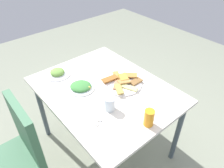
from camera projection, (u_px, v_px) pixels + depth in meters
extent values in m
plane|color=gray|center=(106.00, 144.00, 2.15)|extent=(6.00, 6.00, 0.00)
cube|color=silver|center=(105.00, 90.00, 1.71)|extent=(1.13, 0.89, 0.02)
cylinder|color=#434F58|center=(178.00, 133.00, 1.82)|extent=(0.04, 0.04, 0.70)
cylinder|color=#434F58|center=(104.00, 80.00, 2.44)|extent=(0.04, 0.04, 0.70)
cylinder|color=#434F58|center=(42.00, 110.00, 2.05)|extent=(0.04, 0.04, 0.70)
cube|color=#3D6C4B|center=(8.00, 168.00, 1.50)|extent=(0.42, 0.42, 0.06)
cube|color=#3D6C4B|center=(25.00, 131.00, 1.44)|extent=(0.40, 0.05, 0.46)
cylinder|color=#997349|center=(31.00, 154.00, 1.85)|extent=(0.03, 0.03, 0.38)
cylinder|color=white|center=(122.00, 84.00, 1.75)|extent=(0.32, 0.32, 0.01)
cube|color=gold|center=(123.00, 77.00, 1.77)|extent=(0.12, 0.10, 0.01)
cube|color=#BA7A55|center=(117.00, 85.00, 1.72)|extent=(0.12, 0.13, 0.01)
cube|color=#965B25|center=(110.00, 79.00, 1.76)|extent=(0.07, 0.14, 0.01)
cube|color=#D9DA7D|center=(129.00, 88.00, 1.69)|extent=(0.14, 0.09, 0.01)
cube|color=#B78642|center=(117.00, 76.00, 1.82)|extent=(0.13, 0.09, 0.01)
cube|color=#B19247|center=(119.00, 89.00, 1.65)|extent=(0.13, 0.10, 0.01)
cube|color=brown|center=(136.00, 81.00, 1.75)|extent=(0.06, 0.11, 0.01)
cube|color=#B78245|center=(124.00, 81.00, 1.73)|extent=(0.09, 0.11, 0.01)
cube|color=#BA7E3A|center=(130.00, 75.00, 1.80)|extent=(0.12, 0.13, 0.01)
cylinder|color=white|center=(81.00, 88.00, 1.71)|extent=(0.22, 0.22, 0.01)
ellipsoid|color=#41873F|center=(81.00, 86.00, 1.70)|extent=(0.23, 0.23, 0.05)
sphere|color=#ECCE4C|center=(89.00, 88.00, 1.68)|extent=(0.03, 0.03, 0.03)
cylinder|color=white|center=(58.00, 74.00, 1.86)|extent=(0.23, 0.23, 0.01)
ellipsoid|color=#70A345|center=(57.00, 72.00, 1.85)|extent=(0.13, 0.13, 0.06)
cylinder|color=orange|center=(149.00, 118.00, 1.37)|extent=(0.09, 0.09, 0.12)
cylinder|color=silver|center=(110.00, 104.00, 1.49)|extent=(0.08, 0.08, 0.10)
cube|color=white|center=(89.00, 118.00, 1.45)|extent=(0.15, 0.15, 0.00)
cube|color=silver|center=(91.00, 117.00, 1.45)|extent=(0.16, 0.07, 0.00)
cube|color=silver|center=(87.00, 119.00, 1.44)|extent=(0.19, 0.07, 0.00)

